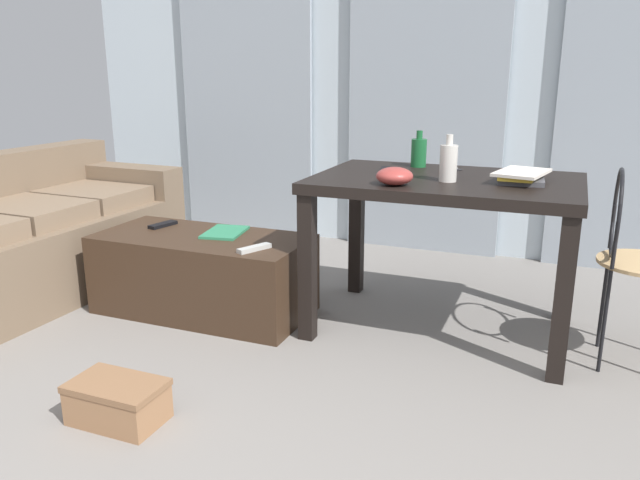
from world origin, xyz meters
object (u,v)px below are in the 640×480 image
bottle_near (448,162)px  shoebox (118,402)px  scissors (457,169)px  tv_remote_secondary (254,248)px  wire_chair (631,245)px  magazine (225,232)px  couch (21,240)px  coffee_table (204,274)px  bowl (395,176)px  tv_remote_primary (163,225)px  bottle_far (419,152)px  book_stack (521,176)px  craft_table (445,201)px  tv_remote_on_table (385,171)px

bottle_near → shoebox: size_ratio=0.62×
scissors → tv_remote_secondary: bearing=-142.3°
wire_chair → magazine: 1.88m
couch → coffee_table: couch is taller
scissors → bowl: bearing=-108.7°
couch → tv_remote_primary: bearing=16.4°
coffee_table → tv_remote_secondary: 0.45m
bottle_far → tv_remote_primary: bearing=-161.7°
magazine → scissors: bearing=10.6°
bottle_far → tv_remote_primary: (-1.28, -0.42, -0.40)m
shoebox → bottle_near: bearing=51.9°
wire_chair → scissors: 0.88m
wire_chair → book_stack: 0.53m
scissors → magazine: (-1.09, -0.41, -0.33)m
bottle_near → book_stack: (0.30, 0.09, -0.06)m
craft_table → bottle_near: bearing=-76.7°
bottle_far → magazine: bearing=-154.5°
scissors → tv_remote_primary: 1.57m
bottle_far → bowl: bearing=-87.5°
couch → scissors: size_ratio=19.40×
book_stack → craft_table: bearing=179.7°
bottle_near → bowl: bottle_near is taller
wire_chair → bowl: 1.01m
coffee_table → wire_chair: 2.00m
tv_remote_primary → magazine: tv_remote_primary is taller
tv_remote_on_table → tv_remote_secondary: bearing=-154.8°
coffee_table → craft_table: 1.28m
couch → book_stack: 2.66m
couch → craft_table: size_ratio=1.54×
shoebox → book_stack: bearing=45.9°
tv_remote_on_table → tv_remote_primary: 1.24m
tv_remote_primary → bottle_far: bearing=31.1°
coffee_table → tv_remote_on_table: bearing=16.3°
tv_remote_primary → book_stack: bearing=17.5°
book_stack → magazine: (-1.42, -0.15, -0.36)m
bottle_far → bowl: bottle_far is taller
coffee_table → tv_remote_primary: size_ratio=6.56×
bottle_near → bottle_far: 0.43m
shoebox → bottle_far: bearing=65.5°
wire_chair → book_stack: (-0.46, 0.06, 0.24)m
bottle_near → bowl: (-0.20, -0.17, -0.05)m
wire_chair → tv_remote_secondary: size_ratio=4.76×
coffee_table → tv_remote_on_table: tv_remote_on_table is taller
bowl → magazine: size_ratio=0.60×
tv_remote_secondary → magazine: size_ratio=0.67×
coffee_table → tv_remote_on_table: (0.88, 0.26, 0.55)m
couch → magazine: couch is taller
bottle_near → bottle_far: (-0.22, 0.36, -0.01)m
bottle_far → shoebox: 1.84m
tv_remote_secondary → tv_remote_on_table: bearing=62.4°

